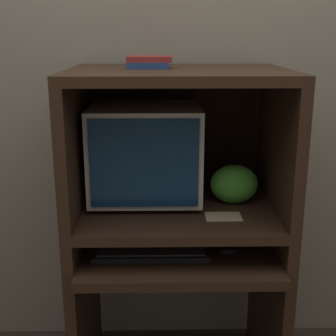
{
  "coord_description": "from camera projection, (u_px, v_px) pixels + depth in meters",
  "views": [
    {
      "loc": [
        -0.07,
        -1.42,
        1.44
      ],
      "look_at": [
        -0.04,
        0.3,
        0.95
      ],
      "focal_mm": 50.0,
      "sensor_mm": 36.0,
      "label": 1
    }
  ],
  "objects": [
    {
      "name": "keyboard",
      "position": [
        151.0,
        252.0,
        1.72
      ],
      "size": [
        0.42,
        0.14,
        0.03
      ],
      "color": "black",
      "rests_on": "desk_base"
    },
    {
      "name": "desk_monitor_shelf",
      "position": [
        177.0,
        213.0,
        1.84
      ],
      "size": [
        0.8,
        0.6,
        0.14
      ],
      "color": "#382316",
      "rests_on": "desk_base"
    },
    {
      "name": "mouse",
      "position": [
        228.0,
        251.0,
        1.73
      ],
      "size": [
        0.07,
        0.05,
        0.03
      ],
      "color": "black",
      "rests_on": "desk_base"
    },
    {
      "name": "book_stack",
      "position": [
        149.0,
        62.0,
        1.71
      ],
      "size": [
        0.16,
        0.11,
        0.04
      ],
      "color": "navy",
      "rests_on": "hutch_upper"
    },
    {
      "name": "wall_back",
      "position": [
        175.0,
        68.0,
        2.04
      ],
      "size": [
        6.0,
        0.06,
        2.6
      ],
      "color": "gray",
      "rests_on": "ground_plane"
    },
    {
      "name": "desk_base",
      "position": [
        177.0,
        298.0,
        1.9
      ],
      "size": [
        0.8,
        0.65,
        0.66
      ],
      "color": "#382316",
      "rests_on": "ground_plane"
    },
    {
      "name": "paper_card",
      "position": [
        223.0,
        217.0,
        1.71
      ],
      "size": [
        0.13,
        0.08,
        0.0
      ],
      "color": "#CCB28C",
      "rests_on": "desk_monitor_shelf"
    },
    {
      "name": "snack_bag",
      "position": [
        234.0,
        184.0,
        1.84
      ],
      "size": [
        0.19,
        0.14,
        0.15
      ],
      "color": "green",
      "rests_on": "desk_monitor_shelf"
    },
    {
      "name": "hutch_upper",
      "position": [
        178.0,
        116.0,
        1.76
      ],
      "size": [
        0.8,
        0.6,
        0.52
      ],
      "color": "#382316",
      "rests_on": "desk_monitor_shelf"
    },
    {
      "name": "crt_monitor",
      "position": [
        146.0,
        152.0,
        1.84
      ],
      "size": [
        0.43,
        0.38,
        0.38
      ],
      "color": "beige",
      "rests_on": "desk_monitor_shelf"
    }
  ]
}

